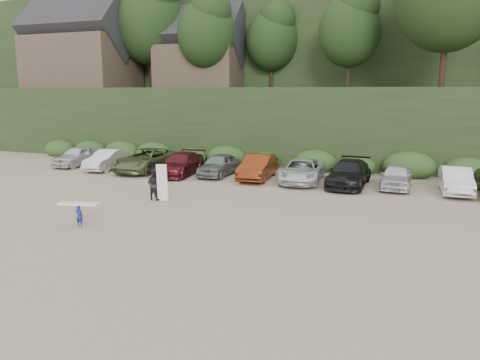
% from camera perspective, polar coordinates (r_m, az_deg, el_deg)
% --- Properties ---
extents(ground, '(120.00, 120.00, 0.00)m').
position_cam_1_polar(ground, '(21.27, -2.30, -4.92)').
color(ground, tan).
rests_on(ground, ground).
extents(hillside_backdrop, '(90.00, 41.50, 28.00)m').
position_cam_1_polar(hillside_backdrop, '(55.65, 12.44, 16.27)').
color(hillside_backdrop, black).
rests_on(hillside_backdrop, ground).
extents(parked_cars, '(39.69, 6.11, 1.64)m').
position_cam_1_polar(parked_cars, '(29.80, 9.66, 1.05)').
color(parked_cars, silver).
rests_on(parked_cars, ground).
extents(child_surfer, '(1.80, 0.88, 1.04)m').
position_cam_1_polar(child_surfer, '(21.30, -19.04, -3.52)').
color(child_surfer, navy).
rests_on(child_surfer, ground).
extents(adult_surfer, '(1.30, 0.72, 1.98)m').
position_cam_1_polar(adult_surfer, '(25.37, -10.38, -0.50)').
color(adult_surfer, black).
rests_on(adult_surfer, ground).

